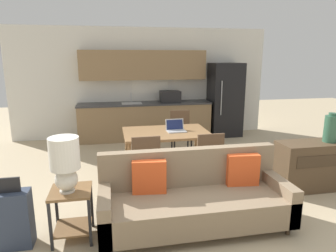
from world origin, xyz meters
TOP-DOWN VIEW (x-y plane):
  - ground_plane at (0.00, 0.00)m, footprint 20.00×20.00m
  - wall_back at (0.00, 4.63)m, footprint 6.40×0.07m
  - kitchen_counter at (0.01, 4.33)m, footprint 3.24×0.65m
  - refrigerator at (2.05, 4.25)m, footprint 0.78×0.69m
  - dining_table at (0.09, 1.96)m, footprint 1.45×1.00m
  - couch at (0.10, 0.24)m, footprint 2.22×0.80m
  - side_table at (-1.30, 0.24)m, footprint 0.44×0.44m
  - table_lamp at (-1.33, 0.21)m, footprint 0.32×0.32m
  - credenza at (2.20, 0.90)m, footprint 1.15×0.46m
  - vase at (2.40, 0.88)m, footprint 0.20×0.20m
  - dining_chair_near_right at (0.55, 1.10)m, footprint 0.43×0.43m
  - dining_chair_far_right at (0.55, 2.82)m, footprint 0.44×0.44m
  - dining_chair_near_left at (-0.38, 1.13)m, footprint 0.42×0.42m
  - laptop at (0.26, 1.98)m, footprint 0.33×0.27m
  - suitcase at (-1.91, 0.19)m, footprint 0.38×0.22m

SIDE VIEW (x-z plane):
  - ground_plane at x=0.00m, z-range 0.00..0.00m
  - suitcase at x=-1.91m, z-range -0.07..0.72m
  - couch at x=0.10m, z-range -0.11..0.79m
  - credenza at x=2.20m, z-range 0.00..0.74m
  - side_table at x=-1.30m, z-range 0.10..0.68m
  - dining_chair_near_right at x=0.55m, z-range 0.04..0.97m
  - dining_chair_far_right at x=0.55m, z-range 0.04..0.97m
  - dining_chair_near_left at x=-0.38m, z-range 0.04..0.97m
  - dining_table at x=0.09m, z-range 0.31..1.06m
  - laptop at x=0.26m, z-range 0.69..0.89m
  - kitchen_counter at x=0.01m, z-range -0.23..1.92m
  - refrigerator at x=2.05m, z-range 0.00..1.85m
  - table_lamp at x=-1.33m, z-range 0.62..1.23m
  - vase at x=2.40m, z-range 0.73..1.17m
  - wall_back at x=0.00m, z-range 0.00..2.70m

